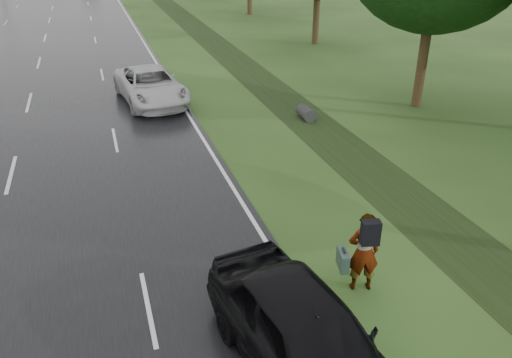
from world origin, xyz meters
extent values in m
cube|color=black|center=(0.00, 45.00, 0.02)|extent=(14.00, 180.00, 0.04)
cube|color=silver|center=(6.75, 45.00, 0.04)|extent=(0.12, 180.00, 0.01)
cube|color=silver|center=(0.00, 45.00, 0.04)|extent=(0.12, 180.00, 0.01)
cube|color=black|center=(11.50, 20.00, 0.00)|extent=(2.20, 120.00, 0.01)
cylinder|color=#2D2D2D|center=(11.50, 10.00, 0.25)|extent=(0.56, 1.00, 0.56)
cylinder|color=#3E2819|center=(17.00, 10.00, 1.92)|extent=(0.44, 0.44, 3.84)
cylinder|color=#3E2819|center=(18.20, 24.00, 1.76)|extent=(0.44, 0.44, 3.52)
imported|color=#A5998C|center=(8.20, -0.77, 0.98)|extent=(0.81, 0.63, 1.96)
cube|color=black|center=(8.13, -1.05, 1.67)|extent=(0.44, 0.32, 0.55)
cube|color=#324940|center=(7.82, -0.57, 0.72)|extent=(0.31, 0.58, 0.44)
cube|color=black|center=(7.82, -0.57, 0.98)|extent=(0.09, 0.19, 0.04)
imported|color=silver|center=(5.50, 14.28, 0.81)|extent=(3.19, 5.83, 1.55)
imported|color=black|center=(6.00, -2.70, 0.92)|extent=(2.87, 5.42, 1.76)
camera|label=1|loc=(3.11, -8.65, 7.39)|focal=35.00mm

